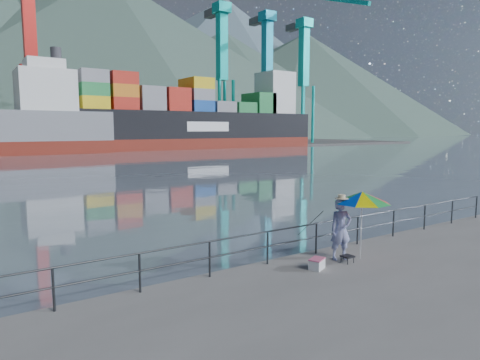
{
  "coord_description": "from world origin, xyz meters",
  "views": [
    {
      "loc": [
        -8.66,
        -8.2,
        4.06
      ],
      "look_at": [
        0.9,
        6.0,
        2.0
      ],
      "focal_mm": 32.0,
      "sensor_mm": 36.0,
      "label": 1
    }
  ],
  "objects_px": {
    "beach_umbrella": "(362,197)",
    "fisherman": "(341,229)",
    "cooler_bag": "(317,264)",
    "container_ship": "(204,120)"
  },
  "relations": [
    {
      "from": "beach_umbrella",
      "to": "cooler_bag",
      "type": "height_order",
      "value": "beach_umbrella"
    },
    {
      "from": "beach_umbrella",
      "to": "fisherman",
      "type": "bearing_deg",
      "value": 153.13
    },
    {
      "from": "beach_umbrella",
      "to": "cooler_bag",
      "type": "bearing_deg",
      "value": 179.72
    },
    {
      "from": "beach_umbrella",
      "to": "container_ship",
      "type": "bearing_deg",
      "value": 64.18
    },
    {
      "from": "cooler_bag",
      "to": "container_ship",
      "type": "height_order",
      "value": "container_ship"
    },
    {
      "from": "fisherman",
      "to": "cooler_bag",
      "type": "relative_size",
      "value": 3.86
    },
    {
      "from": "fisherman",
      "to": "cooler_bag",
      "type": "height_order",
      "value": "fisherman"
    },
    {
      "from": "fisherman",
      "to": "beach_umbrella",
      "type": "bearing_deg",
      "value": -7.92
    },
    {
      "from": "cooler_bag",
      "to": "container_ship",
      "type": "bearing_deg",
      "value": 39.24
    },
    {
      "from": "beach_umbrella",
      "to": "container_ship",
      "type": "height_order",
      "value": "container_ship"
    }
  ]
}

